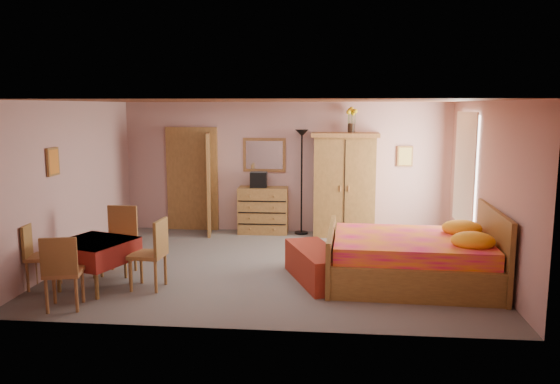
# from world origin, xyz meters

# --- Properties ---
(floor) EXTENTS (6.50, 6.50, 0.00)m
(floor) POSITION_xyz_m (0.00, 0.00, 0.00)
(floor) COLOR slate
(floor) RESTS_ON ground
(ceiling) EXTENTS (6.50, 6.50, 0.00)m
(ceiling) POSITION_xyz_m (0.00, 0.00, 2.60)
(ceiling) COLOR brown
(ceiling) RESTS_ON wall_back
(wall_back) EXTENTS (6.50, 0.10, 2.60)m
(wall_back) POSITION_xyz_m (0.00, 2.50, 1.30)
(wall_back) COLOR tan
(wall_back) RESTS_ON floor
(wall_front) EXTENTS (6.50, 0.10, 2.60)m
(wall_front) POSITION_xyz_m (0.00, -2.50, 1.30)
(wall_front) COLOR tan
(wall_front) RESTS_ON floor
(wall_left) EXTENTS (0.10, 5.00, 2.60)m
(wall_left) POSITION_xyz_m (-3.25, 0.00, 1.30)
(wall_left) COLOR tan
(wall_left) RESTS_ON floor
(wall_right) EXTENTS (0.10, 5.00, 2.60)m
(wall_right) POSITION_xyz_m (3.25, 0.00, 1.30)
(wall_right) COLOR tan
(wall_right) RESTS_ON floor
(doorway) EXTENTS (1.06, 0.12, 2.15)m
(doorway) POSITION_xyz_m (-1.90, 2.47, 1.02)
(doorway) COLOR #9E6B35
(doorway) RESTS_ON floor
(window) EXTENTS (0.08, 1.40, 1.95)m
(window) POSITION_xyz_m (3.21, 1.20, 1.45)
(window) COLOR white
(window) RESTS_ON wall_right
(picture_left) EXTENTS (0.04, 0.32, 0.42)m
(picture_left) POSITION_xyz_m (-3.22, -0.60, 1.70)
(picture_left) COLOR orange
(picture_left) RESTS_ON wall_left
(picture_back) EXTENTS (0.30, 0.04, 0.40)m
(picture_back) POSITION_xyz_m (2.35, 2.47, 1.55)
(picture_back) COLOR #D8BF59
(picture_back) RESTS_ON wall_back
(chest_of_drawers) EXTENTS (0.99, 0.51, 0.92)m
(chest_of_drawers) POSITION_xyz_m (-0.42, 2.28, 0.46)
(chest_of_drawers) COLOR olive
(chest_of_drawers) RESTS_ON floor
(wall_mirror) EXTENTS (0.86, 0.07, 0.68)m
(wall_mirror) POSITION_xyz_m (-0.42, 2.49, 1.55)
(wall_mirror) COLOR silver
(wall_mirror) RESTS_ON wall_back
(stereo) EXTENTS (0.33, 0.25, 0.30)m
(stereo) POSITION_xyz_m (-0.51, 2.27, 1.08)
(stereo) COLOR black
(stereo) RESTS_ON chest_of_drawers
(floor_lamp) EXTENTS (0.32, 0.32, 2.07)m
(floor_lamp) POSITION_xyz_m (0.34, 2.28, 1.03)
(floor_lamp) COLOR black
(floor_lamp) RESTS_ON floor
(wardrobe) EXTENTS (1.30, 0.69, 2.01)m
(wardrobe) POSITION_xyz_m (1.18, 2.22, 1.01)
(wardrobe) COLOR olive
(wardrobe) RESTS_ON floor
(sunflower_vase) EXTENTS (0.20, 0.20, 0.49)m
(sunflower_vase) POSITION_xyz_m (1.29, 2.29, 2.26)
(sunflower_vase) COLOR yellow
(sunflower_vase) RESTS_ON wardrobe
(bed) EXTENTS (2.45, 1.97, 1.10)m
(bed) POSITION_xyz_m (2.07, -0.61, 0.55)
(bed) COLOR #DC1561
(bed) RESTS_ON floor
(bench) EXTENTS (1.01, 1.54, 0.48)m
(bench) POSITION_xyz_m (0.72, -0.68, 0.24)
(bench) COLOR maroon
(bench) RESTS_ON floor
(dining_table) EXTENTS (1.18, 1.18, 0.68)m
(dining_table) POSITION_xyz_m (-2.34, -1.28, 0.34)
(dining_table) COLOR maroon
(dining_table) RESTS_ON floor
(chair_south) EXTENTS (0.52, 0.52, 0.96)m
(chair_south) POSITION_xyz_m (-2.40, -2.04, 0.48)
(chair_south) COLOR #9E6235
(chair_south) RESTS_ON floor
(chair_north) EXTENTS (0.48, 0.48, 1.02)m
(chair_north) POSITION_xyz_m (-2.27, -0.61, 0.51)
(chair_north) COLOR brown
(chair_north) RESTS_ON floor
(chair_west) EXTENTS (0.49, 0.49, 0.91)m
(chair_west) POSITION_xyz_m (-3.06, -1.33, 0.46)
(chair_west) COLOR #A06336
(chair_west) RESTS_ON floor
(chair_east) EXTENTS (0.47, 0.47, 0.98)m
(chair_east) POSITION_xyz_m (-1.60, -1.21, 0.49)
(chair_east) COLOR #9D6935
(chair_east) RESTS_ON floor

